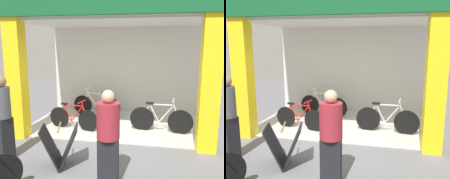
{
  "view_description": "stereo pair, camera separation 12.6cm",
  "coord_description": "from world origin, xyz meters",
  "views": [
    {
      "loc": [
        1.15,
        -5.29,
        2.3
      ],
      "look_at": [
        0.0,
        0.7,
        1.15
      ],
      "focal_mm": 39.17,
      "sensor_mm": 36.0,
      "label": 1
    },
    {
      "loc": [
        1.27,
        -5.26,
        2.3
      ],
      "look_at": [
        0.0,
        0.7,
        1.15
      ],
      "focal_mm": 39.17,
      "sensor_mm": 36.0,
      "label": 2
    }
  ],
  "objects": [
    {
      "name": "ground_plane",
      "position": [
        0.0,
        0.0,
        0.0
      ],
      "size": [
        17.59,
        17.59,
        0.0
      ],
      "primitive_type": "plane",
      "color": "slate",
      "rests_on": "ground"
    },
    {
      "name": "shop_facade",
      "position": [
        0.0,
        1.36,
        1.98
      ],
      "size": [
        5.0,
        3.12,
        3.76
      ],
      "color": "beige",
      "rests_on": "ground"
    },
    {
      "name": "bicycle_inside_0",
      "position": [
        -0.77,
        2.07,
        0.36
      ],
      "size": [
        1.6,
        0.45,
        0.89
      ],
      "color": "black",
      "rests_on": "ground"
    },
    {
      "name": "bicycle_inside_1",
      "position": [
        1.24,
        0.96,
        0.36
      ],
      "size": [
        1.63,
        0.45,
        0.9
      ],
      "color": "black",
      "rests_on": "ground"
    },
    {
      "name": "bicycle_inside_2",
      "position": [
        -1.07,
        0.74,
        0.32
      ],
      "size": [
        1.45,
        0.42,
        0.81
      ],
      "color": "black",
      "rests_on": "ground"
    },
    {
      "name": "sandwich_board_sign",
      "position": [
        -0.63,
        -1.23,
        0.39
      ],
      "size": [
        0.82,
        0.74,
        0.79
      ],
      "color": "black",
      "rests_on": "ground"
    },
    {
      "name": "pedestrian_2",
      "position": [
        -1.81,
        -1.16,
        0.86
      ],
      "size": [
        0.4,
        0.4,
        1.69
      ],
      "color": "black",
      "rests_on": "ground"
    },
    {
      "name": "pedestrian_3",
      "position": [
        0.4,
        -1.68,
        0.83
      ],
      "size": [
        0.4,
        0.4,
        1.6
      ],
      "color": "black",
      "rests_on": "ground"
    }
  ]
}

